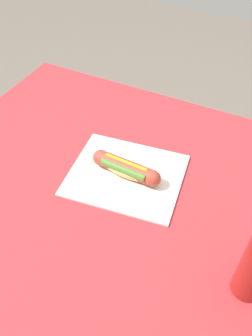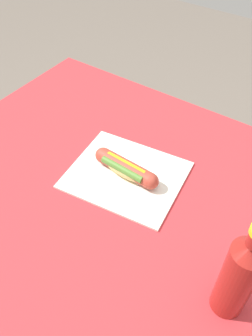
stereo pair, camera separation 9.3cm
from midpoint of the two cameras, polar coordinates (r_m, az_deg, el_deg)
The scene contains 4 objects.
ground_plane at distance 1.56m, azimuth -0.87°, elevation -22.16°, with size 6.00×6.00×0.00m, color #6B6056.
dining_table at distance 1.01m, azimuth -1.26°, elevation -9.08°, with size 1.20×0.88×0.75m.
paper_wrapper at distance 0.95m, azimuth -2.80°, elevation -1.28°, with size 0.30×0.25×0.01m, color silver.
hot_dog at distance 0.93m, azimuth -2.89°, elevation -0.19°, with size 0.20×0.06×0.05m.
Camera 1 is at (-0.23, 0.53, 1.45)m, focal length 37.61 mm.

